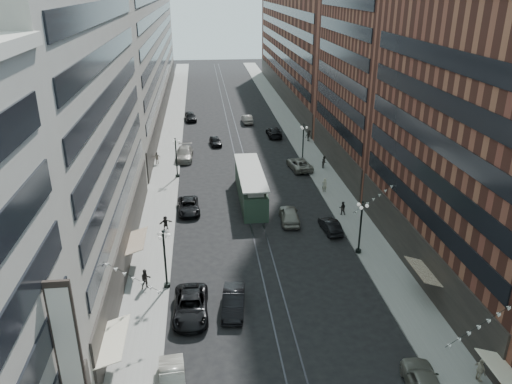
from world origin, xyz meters
name	(u,v)px	position (x,y,z in m)	size (l,w,h in m)	color
ground	(241,163)	(0.00, 60.00, 0.00)	(220.00, 220.00, 0.00)	black
sidewalk_west	(170,145)	(-11.00, 70.00, 0.07)	(4.00, 180.00, 0.15)	gray
sidewalk_east	(301,141)	(11.00, 70.00, 0.07)	(4.00, 180.00, 0.15)	gray
rail_west	(232,143)	(-0.70, 70.00, 0.01)	(0.12, 180.00, 0.02)	#2D2D33
rail_east	(241,143)	(0.70, 70.00, 0.01)	(0.12, 180.00, 0.02)	#2D2D33
building_west_mid	(65,120)	(-17.00, 33.00, 14.00)	(8.00, 36.00, 28.00)	gray
building_west_far	(141,46)	(-17.00, 96.00, 13.00)	(8.00, 90.00, 26.00)	gray
building_east_mid	(474,147)	(17.00, 28.00, 12.00)	(8.00, 30.00, 24.00)	brown
building_east_tower	(374,14)	(17.00, 56.00, 21.00)	(8.00, 26.00, 42.00)	brown
building_east_far	(299,44)	(17.00, 105.00, 12.00)	(8.00, 72.00, 24.00)	brown
lamppost_sw_far	(165,257)	(-9.20, 28.00, 3.10)	(1.03, 1.14, 5.52)	black
lamppost_sw_mid	(176,156)	(-9.20, 55.00, 3.10)	(1.03, 1.14, 5.52)	black
lamppost_se_far	(361,225)	(9.20, 32.00, 3.10)	(1.03, 1.14, 5.52)	black
lamppost_se_mid	(303,141)	(9.20, 60.00, 3.10)	(1.03, 1.14, 5.52)	black
streetcar	(251,187)	(0.00, 46.46, 1.73)	(2.99, 13.53, 3.74)	#273E2E
car_1	(173,382)	(-8.18, 15.80, 0.78)	(1.64, 4.71, 1.55)	gray
car_2	(191,306)	(-7.08, 23.92, 0.83)	(2.75, 5.96, 1.66)	black
car_4	(425,384)	(7.90, 13.73, 0.89)	(2.10, 5.22, 1.78)	slate
car_5	(233,302)	(-3.65, 24.14, 0.81)	(1.72, 4.93, 1.62)	black
pedestrian_2	(146,279)	(-10.96, 27.93, 1.07)	(0.90, 0.49, 1.85)	black
pedestrian_4	(480,370)	(12.01, 14.39, 1.02)	(1.02, 0.47, 1.75)	#BEB49D
car_7	(189,206)	(-7.51, 43.66, 0.72)	(2.41, 5.22, 1.45)	black
car_8	(184,154)	(-8.40, 62.71, 0.89)	(2.48, 6.11, 1.77)	gray
car_9	(190,116)	(-7.72, 85.85, 0.84)	(1.98, 4.93, 1.68)	black
car_10	(330,226)	(7.62, 36.93, 0.70)	(1.48, 4.24, 1.40)	black
car_11	(299,164)	(8.03, 56.50, 0.80)	(2.64, 5.72, 1.59)	slate
car_12	(274,132)	(6.80, 73.36, 0.81)	(2.26, 5.57, 1.62)	black
car_13	(215,141)	(-3.47, 69.38, 0.70)	(1.66, 4.13, 1.41)	black
car_14	(247,119)	(3.03, 82.88, 0.79)	(1.68, 4.82, 1.59)	slate
pedestrian_5	(166,223)	(-9.91, 39.16, 0.92)	(1.43, 0.41, 1.54)	black
pedestrian_6	(157,158)	(-12.30, 60.67, 1.05)	(1.06, 0.48, 1.81)	#A69989
pedestrian_7	(342,208)	(9.98, 40.73, 0.95)	(0.77, 0.42, 1.59)	black
pedestrian_8	(324,185)	(9.50, 47.48, 1.09)	(0.68, 0.45, 1.87)	#ADA890
pedestrian_9	(309,136)	(12.12, 69.52, 1.10)	(1.23, 0.51, 1.90)	black
car_extra_0	(290,215)	(3.70, 39.79, 0.86)	(2.03, 5.05, 1.72)	slate
pedestrian_extra_0	(324,162)	(11.62, 56.31, 1.04)	(0.87, 0.48, 1.78)	black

